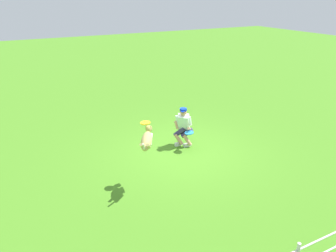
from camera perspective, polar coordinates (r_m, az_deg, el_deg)
name	(u,v)px	position (r m, az deg, el deg)	size (l,w,h in m)	color
ground_plane	(183,152)	(10.49, 2.50, -4.45)	(60.00, 60.00, 0.00)	#488721
person	(183,126)	(10.63, 2.61, 0.04)	(0.59, 0.71, 1.29)	silver
dog	(147,140)	(8.08, -3.60, -2.33)	(0.64, 0.93, 0.47)	tan
frisbee_flying	(145,123)	(8.21, -3.85, 0.55)	(0.25, 0.25, 0.02)	yellow
frisbee_held	(189,133)	(10.35, 3.58, -1.13)	(0.28, 0.28, 0.02)	#2888E1
fence	(335,243)	(6.93, 26.29, -17.21)	(17.10, 0.06, 0.90)	white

